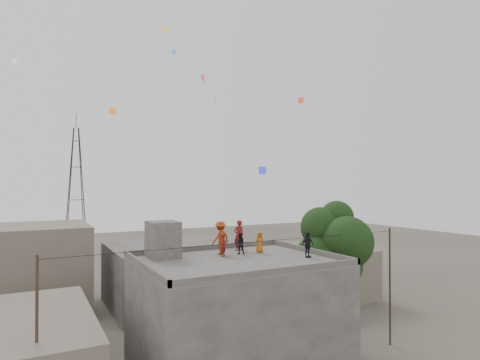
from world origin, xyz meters
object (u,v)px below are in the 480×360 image
object	(u,v)px
tree	(335,248)
stair_head_box	(163,239)
transmission_tower	(76,193)
person_dark_adult	(308,245)
person_red_adult	(239,235)

from	to	relation	value
tree	stair_head_box	bearing A→B (deg)	169.26
tree	transmission_tower	distance (m)	41.12
stair_head_box	transmission_tower	distance (m)	37.46
stair_head_box	transmission_tower	bearing A→B (deg)	91.23
tree	transmission_tower	size ratio (longest dim) A/B	0.45
stair_head_box	person_dark_adult	distance (m)	8.03
stair_head_box	tree	xyz separation A→B (m)	(10.57, -2.00, -1.00)
person_red_adult	person_dark_adult	bearing A→B (deg)	119.84
transmission_tower	person_dark_adult	xyz separation A→B (m)	(7.88, -41.17, -2.27)
transmission_tower	person_dark_adult	size ratio (longest dim) A/B	14.30
person_red_adult	person_dark_adult	size ratio (longest dim) A/B	1.33
transmission_tower	person_dark_adult	bearing A→B (deg)	-79.17
stair_head_box	tree	world-z (taller)	tree
tree	person_red_adult	xyz separation A→B (m)	(-5.73, 2.15, 0.93)
person_red_adult	person_dark_adult	world-z (taller)	person_red_adult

